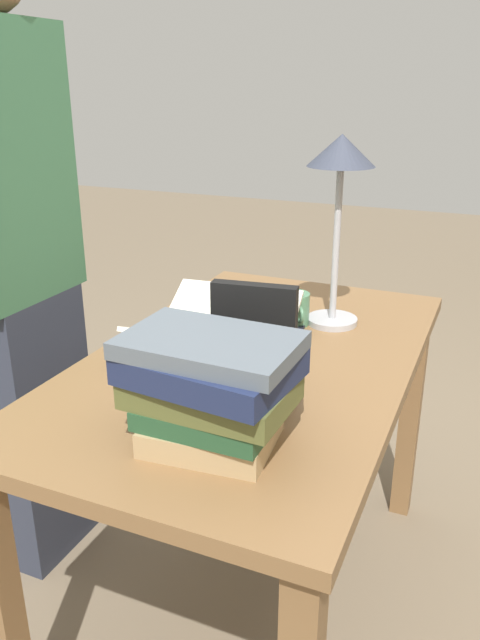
# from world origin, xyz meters

# --- Properties ---
(ground_plane) EXTENTS (12.00, 12.00, 0.00)m
(ground_plane) POSITION_xyz_m (0.00, 0.00, 0.00)
(ground_plane) COLOR #70604C
(reading_desk) EXTENTS (1.23, 0.72, 0.75)m
(reading_desk) POSITION_xyz_m (0.00, 0.00, 0.64)
(reading_desk) COLOR brown
(reading_desk) RESTS_ON ground_plane
(open_book) EXTENTS (0.48, 0.40, 0.10)m
(open_book) POSITION_xyz_m (-0.02, -0.10, 0.78)
(open_book) COLOR black
(open_book) RESTS_ON reading_desk
(book_stack_tall) EXTENTS (0.24, 0.30, 0.21)m
(book_stack_tall) POSITION_xyz_m (0.39, 0.08, 0.86)
(book_stack_tall) COLOR tan
(book_stack_tall) RESTS_ON reading_desk
(book_standing_upright) EXTENTS (0.05, 0.17, 0.24)m
(book_standing_upright) POSITION_xyz_m (0.19, 0.08, 0.87)
(book_standing_upright) COLOR black
(book_standing_upright) RESTS_ON reading_desk
(reading_lamp) EXTENTS (0.17, 0.17, 0.49)m
(reading_lamp) POSITION_xyz_m (-0.28, 0.11, 1.14)
(reading_lamp) COLOR #ADADB2
(reading_lamp) RESTS_ON reading_desk
(coffee_mug) EXTENTS (0.10, 0.09, 0.09)m
(coffee_mug) POSITION_xyz_m (-0.23, 0.02, 0.79)
(coffee_mug) COLOR #4C7F5B
(coffee_mug) RESTS_ON reading_desk
(person_reader) EXTENTS (0.36, 0.23, 1.71)m
(person_reader) POSITION_xyz_m (0.03, -0.69, 0.86)
(person_reader) COLOR #2D3342
(person_reader) RESTS_ON ground_plane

